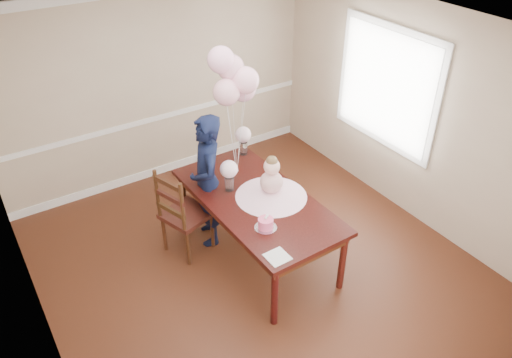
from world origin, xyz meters
The scene contains 51 objects.
floor centered at (0.00, 0.00, 0.00)m, with size 4.50×5.00×0.00m, color #36180D.
ceiling centered at (0.00, 0.00, 2.70)m, with size 4.50×5.00×0.02m, color white.
wall_back centered at (0.00, 2.50, 1.35)m, with size 4.50×0.02×2.70m, color tan.
wall_front centered at (0.00, -2.50, 1.35)m, with size 4.50×0.02×2.70m, color tan.
wall_left centered at (-2.25, 0.00, 1.35)m, with size 0.02×5.00×2.70m, color tan.
wall_right centered at (2.25, 0.00, 1.35)m, with size 0.02×5.00×2.70m, color tan.
chair_rail_trim centered at (0.00, 2.49, 0.90)m, with size 4.50×0.02×0.07m, color white.
baseboard_trim centered at (0.00, 2.49, 0.06)m, with size 4.50×0.02×0.12m, color white.
window_frame centered at (2.23, 0.50, 1.55)m, with size 0.02×1.66×1.56m, color white.
window_blinds centered at (2.21, 0.50, 1.55)m, with size 0.01×1.50×1.40m, color white.
dining_table_top centered at (0.13, 0.25, 0.77)m, with size 1.06×2.12×0.05m, color black.
table_apron centered at (0.13, 0.25, 0.69)m, with size 0.95×2.02×0.11m, color black.
table_leg_fl centered at (-0.30, -0.73, 0.37)m, with size 0.07×0.07×0.74m, color black.
table_leg_fr centered at (0.59, -0.72, 0.37)m, with size 0.07×0.07×0.74m, color black.
table_leg_bl centered at (-0.34, 1.22, 0.37)m, with size 0.07×0.07×0.74m, color black.
table_leg_br centered at (0.55, 1.23, 0.37)m, with size 0.07×0.07×0.74m, color black.
baby_skirt centered at (0.29, 0.20, 0.85)m, with size 0.81×0.81×0.11m, color #FFBBD3.
baby_torso centered at (0.29, 0.20, 0.99)m, with size 0.25×0.25×0.25m, color pink.
baby_head centered at (0.29, 0.20, 1.19)m, with size 0.18×0.18×0.18m, color #FEC2AF.
baby_hair centered at (0.29, 0.20, 1.25)m, with size 0.13×0.13×0.13m, color brown.
cake_platter centered at (-0.08, -0.23, 0.80)m, with size 0.23×0.23×0.01m, color #B7B6BB.
birthday_cake centered at (-0.08, -0.23, 0.86)m, with size 0.16×0.16×0.11m, color #FC4F81.
cake_flower_a centered at (-0.08, -0.23, 0.93)m, with size 0.03×0.03×0.03m, color white.
cake_flower_b centered at (-0.05, -0.21, 0.93)m, with size 0.03×0.03×0.03m, color white.
rose_vase_near centered at (-0.04, 0.57, 0.88)m, with size 0.11×0.11×0.17m, color white.
roses_near centered at (-0.04, 0.57, 1.07)m, with size 0.20×0.20×0.20m, color white.
rose_vase_far centered at (0.51, 1.16, 0.88)m, with size 0.11×0.11×0.17m, color white.
roses_far centered at (0.51, 1.16, 1.07)m, with size 0.20×0.20×0.20m, color silver.
napkin centered at (-0.23, -0.66, 0.80)m, with size 0.21×0.21×0.01m, color white.
balloon_weight centered at (0.22, 0.84, 0.81)m, with size 0.04×0.04×0.02m, color silver.
balloon_a centered at (0.11, 0.83, 1.86)m, with size 0.30×0.30×0.30m, color #F1AAB7.
balloon_b centered at (0.33, 0.79, 1.96)m, with size 0.30×0.30×0.30m, color #FFB4C7.
balloon_c centered at (0.24, 0.94, 2.07)m, with size 0.30×0.30×0.30m, color #E4A2B4.
balloon_d centered at (0.13, 0.96, 2.17)m, with size 0.30×0.30×0.30m, color #FFB4D2.
balloon_e centered at (0.38, 0.92, 1.80)m, with size 0.30×0.30×0.30m, color #F0AAC3.
balloon_ribbon_a centered at (0.17, 0.84, 1.25)m, with size 0.00×0.00×0.89m, color silver.
balloon_ribbon_b centered at (0.27, 0.81, 1.30)m, with size 0.00×0.00×1.00m, color white.
balloon_ribbon_c centered at (0.23, 0.89, 1.36)m, with size 0.00×0.00×1.10m, color white.
balloon_ribbon_d centered at (0.18, 0.90, 1.41)m, with size 0.00×0.00×1.21m, color white.
balloon_ribbon_e centered at (0.30, 0.88, 1.23)m, with size 0.00×0.00×0.84m, color silver.
dining_chair_seat centered at (-0.51, 0.77, 0.50)m, with size 0.49×0.49×0.06m, color #37130F.
chair_leg_fl centered at (-0.64, 0.51, 0.24)m, with size 0.04×0.04×0.48m, color #341B0E.
chair_leg_fr centered at (-0.26, 0.64, 0.24)m, with size 0.04×0.04×0.48m, color #32190D.
chair_leg_bl centered at (-0.76, 0.90, 0.24)m, with size 0.04×0.04×0.48m, color #3E1D10.
chair_leg_br centered at (-0.38, 1.02, 0.24)m, with size 0.04×0.04×0.48m, color #3E1510.
chair_back_post_l centered at (-0.66, 0.51, 0.83)m, with size 0.04×0.04×0.63m, color #331C0E.
chair_back_post_r centered at (-0.78, 0.89, 0.83)m, with size 0.04×0.04×0.63m, color #311B0D.
chair_slat_low centered at (-0.72, 0.70, 0.69)m, with size 0.03×0.45×0.06m, color #311C0D.
chair_slat_mid centered at (-0.72, 0.70, 0.87)m, with size 0.03×0.45×0.06m, color black.
chair_slat_top centered at (-0.72, 0.70, 1.05)m, with size 0.03×0.45×0.06m, color #32190D.
woman centered at (-0.20, 0.80, 0.83)m, with size 0.60×0.40×1.66m, color black.
Camera 1 is at (-2.32, -3.52, 4.05)m, focal length 35.00 mm.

